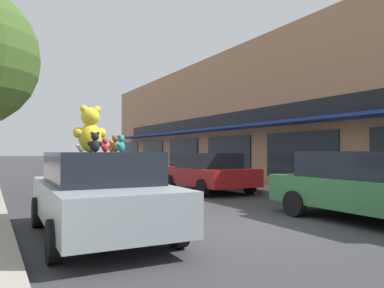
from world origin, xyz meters
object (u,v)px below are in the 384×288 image
(plush_art_car, at_px, (99,192))
(teddy_bear_cream, at_px, (81,145))
(teddy_bear_orange, at_px, (112,146))
(teddy_bear_black, at_px, (95,142))
(teddy_bear_teal, at_px, (121,144))
(teddy_bear_giant, at_px, (90,130))
(teddy_bear_brown, at_px, (116,144))
(parked_car_far_left, at_px, (376,185))
(teddy_bear_red, at_px, (105,145))
(parked_car_far_center, at_px, (208,172))

(plush_art_car, height_order, teddy_bear_cream, teddy_bear_cream)
(teddy_bear_orange, xyz_separation_m, teddy_bear_black, (-0.57, -0.92, 0.05))
(teddy_bear_cream, height_order, teddy_bear_teal, teddy_bear_cream)
(plush_art_car, bearing_deg, teddy_bear_orange, 56.78)
(teddy_bear_orange, height_order, teddy_bear_cream, teddy_bear_cream)
(teddy_bear_giant, xyz_separation_m, teddy_bear_black, (-0.08, -0.70, -0.26))
(teddy_bear_brown, bearing_deg, teddy_bear_giant, 16.14)
(plush_art_car, distance_m, parked_car_far_left, 5.86)
(teddy_bear_cream, distance_m, teddy_bear_teal, 1.63)
(teddy_bear_red, height_order, parked_car_far_center, teddy_bear_red)
(teddy_bear_red, xyz_separation_m, parked_car_far_left, (5.62, -1.29, -0.83))
(plush_art_car, bearing_deg, parked_car_far_left, -14.57)
(teddy_bear_red, xyz_separation_m, teddy_bear_black, (-0.18, -0.01, 0.05))
(teddy_bear_giant, distance_m, teddy_bear_orange, 0.62)
(teddy_bear_red, distance_m, parked_car_far_left, 5.83)
(teddy_bear_cream, distance_m, teddy_bear_black, 1.40)
(teddy_bear_giant, bearing_deg, teddy_bear_orange, -160.98)
(teddy_bear_giant, xyz_separation_m, teddy_bear_cream, (-0.02, 0.70, -0.27))
(teddy_bear_giant, xyz_separation_m, teddy_bear_red, (0.10, -0.69, -0.31))
(teddy_bear_teal, bearing_deg, teddy_bear_red, -87.14)
(teddy_bear_cream, relative_size, teddy_bear_teal, 1.06)
(plush_art_car, relative_size, teddy_bear_orange, 17.98)
(plush_art_car, xyz_separation_m, parked_car_far_center, (5.63, 5.48, -0.03))
(teddy_bear_red, bearing_deg, teddy_bear_brown, -160.48)
(parked_car_far_left, bearing_deg, teddy_bear_red, 167.05)
(plush_art_car, height_order, teddy_bear_orange, teddy_bear_orange)
(parked_car_far_left, bearing_deg, plush_art_car, 163.81)
(plush_art_car, distance_m, teddy_bear_cream, 1.39)
(teddy_bear_teal, bearing_deg, teddy_bear_giant, -114.95)
(plush_art_car, bearing_deg, teddy_bear_teal, -65.26)
(teddy_bear_red, bearing_deg, parked_car_far_center, -167.92)
(teddy_bear_red, distance_m, parked_car_far_center, 8.14)
(teddy_bear_giant, xyz_separation_m, parked_car_far_center, (5.72, 5.13, -1.20))
(teddy_bear_giant, height_order, teddy_bear_brown, teddy_bear_giant)
(teddy_bear_black, bearing_deg, teddy_bear_orange, -104.22)
(teddy_bear_teal, xyz_separation_m, parked_car_far_left, (5.40, -1.09, -0.86))
(teddy_bear_cream, height_order, parked_car_far_center, teddy_bear_cream)
(teddy_bear_giant, height_order, teddy_bear_orange, teddy_bear_giant)
(parked_car_far_center, bearing_deg, teddy_bear_brown, -134.55)
(teddy_bear_brown, xyz_separation_m, parked_car_far_left, (5.30, -1.73, -0.87))
(plush_art_car, bearing_deg, teddy_bear_brown, 17.97)
(plush_art_car, distance_m, teddy_bear_orange, 1.11)
(plush_art_car, relative_size, teddy_bear_cream, 14.04)
(teddy_bear_orange, relative_size, teddy_bear_brown, 0.76)
(teddy_bear_cream, height_order, parked_car_far_left, teddy_bear_cream)
(parked_car_far_center, bearing_deg, teddy_bear_black, -134.87)
(teddy_bear_brown, bearing_deg, teddy_bear_black, 88.52)
(plush_art_car, height_order, parked_car_far_center, plush_art_car)
(teddy_bear_orange, relative_size, teddy_bear_cream, 0.78)
(teddy_bear_red, bearing_deg, teddy_bear_orange, -147.08)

